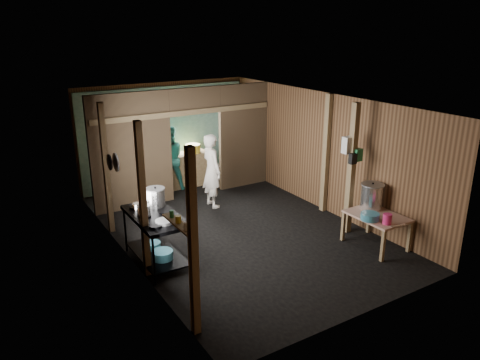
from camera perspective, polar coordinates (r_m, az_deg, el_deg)
floor at (r=9.54m, az=-0.63°, el=-5.95°), size 4.50×7.00×0.00m
ceiling at (r=8.78m, az=-0.69°, el=9.68°), size 4.50×7.00×0.00m
wall_back at (r=12.11m, az=-9.26°, el=5.67°), size 4.50×0.00×2.60m
wall_front at (r=6.52m, az=15.49°, el=-6.24°), size 4.50×0.00×2.60m
wall_left at (r=8.21m, az=-14.26°, el=-0.93°), size 0.00×7.00×2.60m
wall_right at (r=10.37m, az=10.08°, el=3.43°), size 0.00×7.00×2.60m
partition_left at (r=10.48m, az=-13.19°, el=3.39°), size 1.85×0.10×2.60m
partition_right at (r=11.68m, az=0.41°, el=5.44°), size 1.35×0.10×2.60m
partition_header at (r=10.86m, az=-5.61°, el=9.72°), size 1.30×0.10×0.60m
turquoise_panel at (r=12.07m, az=-9.14°, el=5.39°), size 4.40×0.06×2.50m
back_counter at (r=11.96m, az=-6.70°, el=1.28°), size 1.20×0.50×0.85m
wall_clock at (r=12.00m, az=-8.12°, el=8.53°), size 0.20×0.03×0.20m
post_left_a at (r=5.98m, az=-5.80°, el=-7.97°), size 0.10×0.12×2.60m
post_left_b at (r=7.51m, az=-11.86°, el=-2.59°), size 0.10×0.12×2.60m
post_left_c at (r=9.32m, az=-16.13°, el=1.26°), size 0.10×0.12×2.60m
post_right at (r=10.18m, az=10.53°, el=3.13°), size 0.10×0.12×2.60m
post_free at (r=9.20m, az=13.54°, el=1.25°), size 0.12×0.12×2.60m
cross_beam at (r=10.75m, az=-6.65°, el=8.24°), size 4.40×0.12×0.12m
pan_lid_big at (r=8.48m, az=-15.03°, el=2.12°), size 0.03×0.34×0.34m
pan_lid_small at (r=8.88m, az=-15.74°, el=2.12°), size 0.03×0.30×0.30m
wall_shelf at (r=6.36m, az=-7.58°, el=-5.35°), size 0.14×0.80×0.03m
jar_white at (r=6.12m, az=-6.63°, el=-5.62°), size 0.07×0.07×0.10m
jar_yellow at (r=6.33m, az=-7.60°, el=-4.81°), size 0.08×0.08×0.10m
jar_green at (r=6.52m, az=-8.40°, el=-4.15°), size 0.06×0.06×0.10m
bag_white at (r=9.09m, az=13.18°, el=4.22°), size 0.22×0.15×0.32m
bag_green at (r=9.12m, az=14.25°, el=3.02°), size 0.16×0.12×0.24m
bag_black at (r=9.03m, az=13.69°, el=2.56°), size 0.14×0.10×0.20m
gas_range at (r=8.20m, az=-10.22°, el=-7.12°), size 0.78×1.51×0.89m
prep_table at (r=9.05m, az=16.33°, el=-5.99°), size 0.77×1.06×0.63m
stove_pot_large at (r=8.34m, az=-10.35°, el=-2.14°), size 0.43×0.43×0.35m
stove_pot_med at (r=7.98m, az=-11.73°, el=-3.77°), size 0.28×0.28×0.21m
stove_saucepan at (r=8.32m, az=-12.61°, el=-3.15°), size 0.20×0.20×0.10m
frying_pan at (r=7.66m, az=-9.30°, el=-5.08°), size 0.48×0.59×0.07m
blue_tub_front at (r=8.08m, az=-9.48°, el=-9.06°), size 0.35×0.35×0.15m
blue_tub_back at (r=8.47m, az=-10.67°, el=-7.90°), size 0.28×0.28×0.11m
stock_pot at (r=9.14m, az=15.90°, el=-1.98°), size 0.46×0.46×0.51m
wash_basin at (r=8.66m, az=15.69°, el=-4.34°), size 0.43×0.43×0.12m
pink_bucket at (r=8.56m, az=17.65°, el=-4.59°), size 0.20×0.20×0.19m
knife at (r=8.57m, az=18.92°, el=-5.33°), size 0.30×0.09×0.01m
yellow_tub at (r=11.91m, az=-5.81°, el=3.90°), size 0.38×0.38×0.21m
cook at (r=10.42m, az=-3.48°, el=1.14°), size 0.40×0.61×1.68m
worker_back at (r=11.62m, az=-8.71°, el=2.66°), size 0.91×0.77×1.62m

